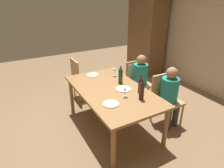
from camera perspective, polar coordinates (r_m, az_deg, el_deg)
The scene contains 18 objects.
ground_plane at distance 3.65m, azimuth -0.00°, elevation -12.10°, with size 10.00×10.00×0.00m, color #846647.
rear_room_partition at distance 4.93m, azimuth 29.57°, elevation 11.95°, with size 6.40×0.12×2.70m, color tan.
armoire_cabinet at distance 5.97m, azimuth 9.95°, elevation 14.02°, with size 1.18×0.62×2.18m.
dining_table at distance 3.29m, azimuth -0.00°, elevation -2.78°, with size 1.85×1.05×0.74m.
chair_far_right at distance 3.61m, azimuth 15.30°, elevation -3.42°, with size 0.44×0.44×0.92m.
chair_far_left at distance 4.18m, azimuth 7.27°, elevation 2.21°, with size 0.46×0.44×0.92m.
chair_left_end at distance 4.40m, azimuth -9.33°, elevation 2.40°, with size 0.44×0.44×0.92m.
person_woman_host at distance 3.49m, azimuth 16.76°, elevation -2.59°, with size 0.34×0.29×1.11m.
person_man_bearded at distance 4.05m, azimuth 8.54°, elevation 2.08°, with size 0.33×0.29×1.10m.
wine_bottle_tall_green at distance 2.92m, azimuth 8.74°, elevation -1.81°, with size 0.08×0.08×0.34m.
wine_bottle_dark_red at distance 3.12m, azimuth 8.38°, elevation -0.23°, with size 0.07×0.07×0.31m.
wine_bottle_short_olive at distance 3.42m, azimuth 2.53°, elevation 2.54°, with size 0.08×0.08×0.33m.
wine_glass_near_left at distance 3.76m, azimuth 0.69°, elevation 3.94°, with size 0.07×0.07×0.15m.
wine_glass_centre at distance 3.00m, azimuth 3.84°, elevation -1.82°, with size 0.07×0.07×0.15m.
dinner_plate_host at distance 3.26m, azimuth 3.32°, elevation -1.42°, with size 0.26×0.26×0.01m, color white.
dinner_plate_guest_left at distance 3.84m, azimuth -5.65°, elevation 2.68°, with size 0.23×0.23×0.01m, color white.
dinner_plate_guest_right at distance 2.83m, azimuth -0.33°, elevation -5.82°, with size 0.24×0.24×0.01m, color silver.
handbag at distance 4.72m, azimuth -4.01°, elevation -1.33°, with size 0.28×0.12×0.22m, color brown.
Camera 1 is at (2.54, -1.42, 2.20)m, focal length 31.10 mm.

